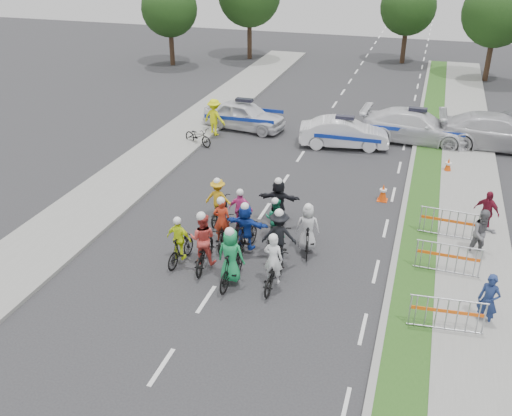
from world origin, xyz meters
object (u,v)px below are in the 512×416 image
(rider_4, at_px, (279,242))
(civilian_sedan, at_px, (499,132))
(rider_7, at_px, (308,233))
(police_car_0, at_px, (244,115))
(rider_9, at_px, (241,215))
(barrier_1, at_px, (448,260))
(spectator_2, at_px, (486,212))
(rider_10, at_px, (219,204))
(rider_8, at_px, (275,225))
(rider_1, at_px, (231,262))
(barrier_2, at_px, (448,225))
(marshal_hiviz, at_px, (214,117))
(rider_3, at_px, (180,245))
(rider_11, at_px, (278,205))
(tree_0, at_px, (169,8))
(barrier_0, at_px, (446,316))
(police_car_1, at_px, (344,133))
(rider_0, at_px, (274,269))
(spectator_1, at_px, (483,234))
(tree_4, at_px, (408,7))
(rider_2, at_px, (204,246))
(spectator_0, at_px, (488,301))
(parked_bike, at_px, (198,136))
(police_car_2, at_px, (416,126))
(rider_5, at_px, (246,231))
(rider_6, at_px, (223,229))
(cone_1, at_px, (448,166))

(rider_4, relative_size, civilian_sedan, 0.35)
(rider_7, bearing_deg, police_car_0, -74.00)
(rider_9, bearing_deg, barrier_1, 170.99)
(rider_9, bearing_deg, spectator_2, -165.44)
(rider_10, bearing_deg, rider_8, 158.37)
(rider_1, relative_size, rider_8, 1.17)
(rider_10, relative_size, barrier_2, 0.88)
(rider_9, height_order, marshal_hiviz, marshal_hiviz)
(rider_3, height_order, rider_11, rider_11)
(tree_0, bearing_deg, barrier_0, -53.04)
(rider_4, distance_m, police_car_1, 11.33)
(rider_0, relative_size, rider_8, 1.10)
(rider_1, relative_size, barrier_1, 1.00)
(barrier_2, bearing_deg, spectator_2, 37.08)
(spectator_1, bearing_deg, barrier_0, -122.55)
(civilian_sedan, distance_m, tree_0, 26.09)
(rider_8, xyz_separation_m, spectator_1, (6.73, 1.03, 0.21))
(police_car_1, relative_size, tree_4, 0.68)
(rider_2, height_order, marshal_hiviz, rider_2)
(spectator_0, relative_size, marshal_hiviz, 0.83)
(rider_0, height_order, tree_0, tree_0)
(rider_0, relative_size, parked_bike, 1.07)
(rider_8, xyz_separation_m, barrier_1, (5.69, -0.48, -0.08))
(rider_4, relative_size, spectator_2, 1.29)
(rider_0, bearing_deg, marshal_hiviz, -60.71)
(rider_1, relative_size, barrier_2, 1.00)
(rider_9, height_order, police_car_2, rider_9)
(barrier_1, distance_m, tree_0, 32.33)
(rider_5, distance_m, rider_10, 2.47)
(rider_9, xyz_separation_m, police_car_1, (2.02, 9.75, 0.04))
(rider_0, distance_m, rider_1, 1.29)
(barrier_1, bearing_deg, rider_2, -166.63)
(spectator_0, bearing_deg, rider_9, -177.46)
(parked_bike, distance_m, tree_4, 23.77)
(rider_1, distance_m, police_car_2, 15.44)
(rider_4, height_order, rider_7, rider_4)
(rider_4, distance_m, police_car_2, 13.62)
(rider_2, distance_m, police_car_2, 15.21)
(rider_6, distance_m, barrier_1, 7.33)
(rider_8, relative_size, barrier_2, 0.85)
(rider_4, relative_size, cone_1, 2.92)
(police_car_1, relative_size, barrier_1, 2.16)
(rider_8, distance_m, spectator_1, 6.81)
(rider_3, distance_m, rider_9, 2.81)
(rider_3, distance_m, rider_7, 4.21)
(tree_0, bearing_deg, barrier_1, -49.88)
(rider_0, relative_size, tree_4, 0.30)
(rider_0, relative_size, cone_1, 2.67)
(rider_6, height_order, cone_1, rider_6)
(rider_0, bearing_deg, barrier_0, 172.29)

